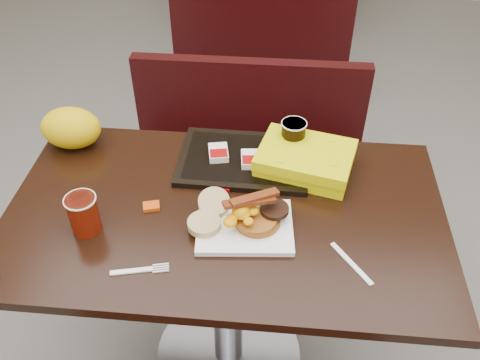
# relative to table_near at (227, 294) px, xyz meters

# --- Properties ---
(floor) EXTENTS (6.00, 7.00, 0.01)m
(floor) POSITION_rel_table_near_xyz_m (0.00, 0.00, -0.38)
(floor) COLOR slate
(floor) RESTS_ON ground
(table_near) EXTENTS (1.20, 0.70, 0.75)m
(table_near) POSITION_rel_table_near_xyz_m (0.00, 0.00, 0.00)
(table_near) COLOR black
(table_near) RESTS_ON floor
(bench_near_n) EXTENTS (1.00, 0.46, 0.72)m
(bench_near_n) POSITION_rel_table_near_xyz_m (0.00, 0.70, -0.02)
(bench_near_n) COLOR black
(bench_near_n) RESTS_ON floor
(bench_far_s) EXTENTS (1.00, 0.46, 0.72)m
(bench_far_s) POSITION_rel_table_near_xyz_m (0.00, 1.90, -0.02)
(bench_far_s) COLOR black
(bench_far_s) RESTS_ON floor
(platter) EXTENTS (0.27, 0.21, 0.01)m
(platter) POSITION_rel_table_near_xyz_m (0.06, -0.06, 0.38)
(platter) COLOR white
(platter) RESTS_ON table_near
(pancake_stack) EXTENTS (0.14, 0.14, 0.02)m
(pancake_stack) POSITION_rel_table_near_xyz_m (0.09, -0.05, 0.40)
(pancake_stack) COLOR #954818
(pancake_stack) RESTS_ON platter
(sausage_patty) EXTENTS (0.09, 0.09, 0.01)m
(sausage_patty) POSITION_rel_table_near_xyz_m (0.13, -0.03, 0.42)
(sausage_patty) COLOR black
(sausage_patty) RESTS_ON pancake_stack
(scrambled_eggs) EXTENTS (0.09, 0.08, 0.04)m
(scrambled_eggs) POSITION_rel_table_near_xyz_m (0.05, -0.07, 0.44)
(scrambled_eggs) COLOR orange
(scrambled_eggs) RESTS_ON pancake_stack
(bacon_strips) EXTENTS (0.15, 0.11, 0.01)m
(bacon_strips) POSITION_rel_table_near_xyz_m (0.07, -0.05, 0.46)
(bacon_strips) COLOR #430804
(bacon_strips) RESTS_ON scrambled_eggs
(muffin_bottom) EXTENTS (0.10, 0.10, 0.02)m
(muffin_bottom) POSITION_rel_table_near_xyz_m (-0.05, -0.08, 0.40)
(muffin_bottom) COLOR tan
(muffin_bottom) RESTS_ON platter
(muffin_top) EXTENTS (0.09, 0.09, 0.05)m
(muffin_top) POSITION_rel_table_near_xyz_m (-0.03, -0.01, 0.41)
(muffin_top) COLOR tan
(muffin_top) RESTS_ON platter
(coffee_cup_near) EXTENTS (0.08, 0.08, 0.11)m
(coffee_cup_near) POSITION_rel_table_near_xyz_m (-0.35, -0.10, 0.43)
(coffee_cup_near) COLOR maroon
(coffee_cup_near) RESTS_ON table_near
(fork) EXTENTS (0.14, 0.06, 0.00)m
(fork) POSITION_rel_table_near_xyz_m (-0.20, -0.23, 0.38)
(fork) COLOR white
(fork) RESTS_ON table_near
(knife) EXTENTS (0.10, 0.13, 0.00)m
(knife) POSITION_rel_table_near_xyz_m (0.33, -0.16, 0.38)
(knife) COLOR white
(knife) RESTS_ON table_near
(condiment_syrup) EXTENTS (0.05, 0.04, 0.01)m
(condiment_syrup) POSITION_rel_table_near_xyz_m (-0.20, -0.01, 0.38)
(condiment_syrup) COLOR #C34008
(condiment_syrup) RESTS_ON table_near
(condiment_ketchup) EXTENTS (0.05, 0.04, 0.01)m
(condiment_ketchup) POSITION_rel_table_near_xyz_m (-0.02, 0.09, 0.38)
(condiment_ketchup) COLOR #8C0504
(condiment_ketchup) RESTS_ON table_near
(tray) EXTENTS (0.39, 0.28, 0.02)m
(tray) POSITION_rel_table_near_xyz_m (0.03, 0.21, 0.38)
(tray) COLOR black
(tray) RESTS_ON table_near
(hashbrown_sleeve_left) EXTENTS (0.07, 0.09, 0.02)m
(hashbrown_sleeve_left) POSITION_rel_table_near_xyz_m (-0.04, 0.22, 0.40)
(hashbrown_sleeve_left) COLOR silver
(hashbrown_sleeve_left) RESTS_ON tray
(hashbrown_sleeve_right) EXTENTS (0.06, 0.08, 0.02)m
(hashbrown_sleeve_right) POSITION_rel_table_near_xyz_m (0.05, 0.19, 0.40)
(hashbrown_sleeve_right) COLOR silver
(hashbrown_sleeve_right) RESTS_ON tray
(coffee_cup_far) EXTENTS (0.08, 0.08, 0.10)m
(coffee_cup_far) POSITION_rel_table_near_xyz_m (0.18, 0.27, 0.44)
(coffee_cup_far) COLOR black
(coffee_cup_far) RESTS_ON tray
(clamshell) EXTENTS (0.31, 0.26, 0.07)m
(clamshell) POSITION_rel_table_near_xyz_m (0.22, 0.19, 0.41)
(clamshell) COLOR #CFC903
(clamshell) RESTS_ON table_near
(paper_bag) EXTENTS (0.19, 0.15, 0.13)m
(paper_bag) POSITION_rel_table_near_xyz_m (-0.51, 0.25, 0.44)
(paper_bag) COLOR yellow
(paper_bag) RESTS_ON table_near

